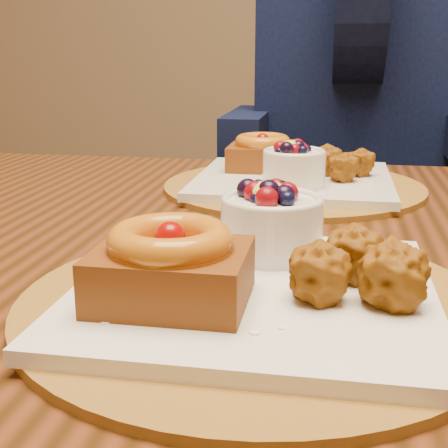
{
  "coord_description": "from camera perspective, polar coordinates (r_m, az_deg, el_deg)",
  "views": [
    {
      "loc": [
        0.03,
        -0.73,
        0.96
      ],
      "look_at": [
        -0.06,
        -0.22,
        0.81
      ],
      "focal_mm": 50.0,
      "sensor_mm": 36.0,
      "label": 1
    }
  ],
  "objects": [
    {
      "name": "dining_table",
      "position": [
        0.74,
        4.95,
        -6.39
      ],
      "size": [
        1.6,
        0.9,
        0.76
      ],
      "color": "#321B09",
      "rests_on": "ground"
    },
    {
      "name": "place_setting_near",
      "position": [
        0.5,
        2.57,
        -4.61
      ],
      "size": [
        0.38,
        0.38,
        0.09
      ],
      "color": "brown",
      "rests_on": "dining_table"
    },
    {
      "name": "diner",
      "position": [
        1.44,
        12.03,
        13.78
      ],
      "size": [
        0.52,
        0.5,
        0.86
      ],
      "rotation": [
        0.0,
        0.0,
        -0.32
      ],
      "color": "black",
      "rests_on": "ground"
    },
    {
      "name": "chair_far",
      "position": [
        1.61,
        14.02,
        -0.14
      ],
      "size": [
        0.53,
        0.53,
        0.95
      ],
      "rotation": [
        0.0,
        0.0,
        -0.18
      ],
      "color": "black",
      "rests_on": "ground"
    },
    {
      "name": "place_setting_far",
      "position": [
        0.92,
        6.23,
        4.5
      ],
      "size": [
        0.38,
        0.38,
        0.08
      ],
      "color": "brown",
      "rests_on": "dining_table"
    }
  ]
}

